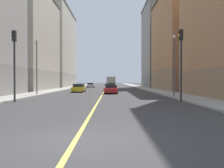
# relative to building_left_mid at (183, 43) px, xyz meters

# --- Properties ---
(ground_plane) EXTENTS (400.00, 400.00, 0.00)m
(ground_plane) POSITION_rel_building_left_mid_xyz_m (-15.27, -40.43, -9.23)
(ground_plane) COLOR #373637
(ground_plane) RESTS_ON ground
(sidewalk_left) EXTENTS (3.20, 168.00, 0.15)m
(sidewalk_left) POSITION_rel_building_left_mid_xyz_m (-6.22, 8.57, -9.15)
(sidewalk_left) COLOR #9E9B93
(sidewalk_left) RESTS_ON ground
(sidewalk_right) EXTENTS (3.20, 168.00, 0.15)m
(sidewalk_right) POSITION_rel_building_left_mid_xyz_m (-24.32, 8.57, -9.15)
(sidewalk_right) COLOR #9E9B93
(sidewalk_right) RESTS_ON ground
(lane_center_stripe) EXTENTS (0.16, 154.00, 0.01)m
(lane_center_stripe) POSITION_rel_building_left_mid_xyz_m (-15.27, 8.57, -9.22)
(lane_center_stripe) COLOR #E5D14C
(lane_center_stripe) RESTS_ON ground
(building_left_mid) EXTENTS (9.54, 19.69, 18.43)m
(building_left_mid) POSITION_rel_building_left_mid_xyz_m (0.00, 0.00, 0.00)
(building_left_mid) COLOR #8F6B4F
(building_left_mid) RESTS_ON ground
(building_left_far) EXTENTS (9.54, 17.04, 22.85)m
(building_left_far) POSITION_rel_building_left_mid_xyz_m (0.00, 20.25, 2.21)
(building_left_far) COLOR slate
(building_left_far) RESTS_ON ground
(building_right_midblock) EXTENTS (9.54, 19.69, 18.61)m
(building_right_midblock) POSITION_rel_building_left_mid_xyz_m (-30.54, -0.82, 0.09)
(building_right_midblock) COLOR #9D9688
(building_right_midblock) RESTS_ON ground
(building_right_distant) EXTENTS (9.54, 24.23, 22.36)m
(building_right_distant) POSITION_rel_building_left_mid_xyz_m (-30.54, 23.81, 1.96)
(building_right_distant) COLOR #9D9688
(building_right_distant) RESTS_ON ground
(traffic_light_left_near) EXTENTS (0.40, 0.32, 6.14)m
(traffic_light_left_near) POSITION_rel_building_left_mid_xyz_m (-8.24, -27.12, -5.26)
(traffic_light_left_near) COLOR #2D2D2D
(traffic_light_left_near) RESTS_ON ground
(traffic_light_right_near) EXTENTS (0.40, 0.32, 6.03)m
(traffic_light_right_near) POSITION_rel_building_left_mid_xyz_m (-22.33, -27.12, -5.32)
(traffic_light_right_near) COLOR #2D2D2D
(traffic_light_right_near) RESTS_ON ground
(street_lamp_left_near) EXTENTS (0.36, 0.36, 6.69)m
(street_lamp_left_near) POSITION_rel_building_left_mid_xyz_m (-7.22, -20.97, -4.99)
(street_lamp_left_near) COLOR #4C4C51
(street_lamp_left_near) RESTS_ON ground
(street_lamp_right_near) EXTENTS (0.36, 0.36, 6.81)m
(street_lamp_right_near) POSITION_rel_building_left_mid_xyz_m (-23.32, -17.52, -4.92)
(street_lamp_right_near) COLOR #4C4C51
(street_lamp_right_near) RESTS_ON ground
(car_green) EXTENTS (2.02, 4.15, 1.30)m
(car_green) POSITION_rel_building_left_mid_xyz_m (-13.90, 9.94, -8.59)
(car_green) COLOR #1E6B38
(car_green) RESTS_ON ground
(car_silver) EXTENTS (1.88, 4.15, 1.23)m
(car_silver) POSITION_rel_building_left_mid_xyz_m (-19.35, 16.06, -8.61)
(car_silver) COLOR silver
(car_silver) RESTS_ON ground
(car_yellow) EXTENTS (1.92, 4.16, 1.31)m
(car_yellow) POSITION_rel_building_left_mid_xyz_m (-19.23, -9.04, -8.58)
(car_yellow) COLOR gold
(car_yellow) RESTS_ON ground
(car_red) EXTENTS (2.00, 4.46, 1.22)m
(car_red) POSITION_rel_building_left_mid_xyz_m (-14.08, -13.12, -8.61)
(car_red) COLOR red
(car_red) RESTS_ON ground
(car_white) EXTENTS (1.98, 4.41, 1.29)m
(car_white) POSITION_rel_building_left_mid_xyz_m (-14.32, -3.83, -8.58)
(car_white) COLOR white
(car_white) RESTS_ON ground
(box_truck) EXTENTS (2.56, 6.73, 2.90)m
(box_truck) POSITION_rel_building_left_mid_xyz_m (-14.08, 22.39, -7.68)
(box_truck) COLOR maroon
(box_truck) RESTS_ON ground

